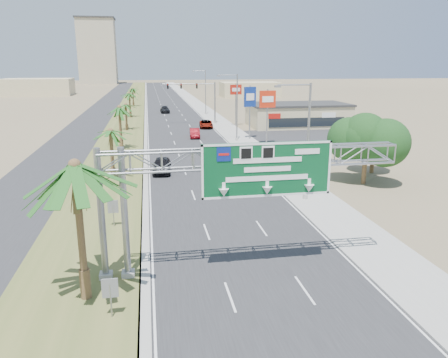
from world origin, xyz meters
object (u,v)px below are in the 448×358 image
sign_gantry (237,168)px  pole_sign_red_near (268,102)px  car_mid_lane (195,133)px  car_far (165,110)px  car_left_lane (162,165)px  pole_sign_red_far (236,93)px  car_right_lane (206,124)px  signal_mast (205,99)px  pole_sign_blue (250,99)px  store_building (298,115)px  palm_near (75,166)px

sign_gantry → pole_sign_red_near: size_ratio=2.10×
car_mid_lane → car_far: bearing=98.6°
car_left_lane → car_far: 59.07m
car_left_lane → pole_sign_red_far: size_ratio=0.61×
car_right_lane → car_mid_lane: bearing=-102.2°
signal_mast → car_far: size_ratio=2.01×
pole_sign_red_near → pole_sign_red_far: 19.53m
car_left_lane → car_mid_lane: car_left_lane is taller
car_left_lane → pole_sign_blue: (14.27, 19.42, 5.36)m
store_building → pole_sign_blue: 18.12m
car_far → store_building: bearing=-50.7°
sign_gantry → car_right_lane: (5.77, 56.65, -5.35)m
car_far → pole_sign_red_far: (12.22, -24.92, 5.46)m
store_building → pole_sign_blue: size_ratio=2.18×
car_right_lane → pole_sign_red_near: (6.51, -18.13, 5.47)m
car_mid_lane → car_right_lane: size_ratio=0.87×
signal_mast → car_left_lane: signal_mast is taller
car_far → pole_sign_red_far: pole_sign_red_far is taller
pole_sign_red_near → pole_sign_blue: bearing=106.5°
car_left_lane → pole_sign_red_far: pole_sign_red_far is taller
palm_near → pole_sign_red_near: 45.31m
signal_mast → pole_sign_red_far: (5.35, -4.01, 1.35)m
palm_near → car_mid_lane: 49.80m
car_far → pole_sign_red_far: 28.29m
pole_sign_blue → car_far: bearing=106.2°
signal_mast → car_left_lane: 39.51m
pole_sign_red_near → pole_sign_red_far: size_ratio=1.01×
signal_mast → store_building: size_ratio=0.57×
palm_near → pole_sign_red_near: palm_near is taller
car_left_lane → pole_sign_red_near: pole_sign_red_near is taller
car_far → pole_sign_red_far: bearing=-66.0°
palm_near → car_mid_lane: palm_near is taller
signal_mast → store_building: (16.83, -5.97, -2.85)m
sign_gantry → car_mid_lane: size_ratio=3.81×
palm_near → store_building: (31.20, 58.00, -4.93)m
car_left_lane → sign_gantry: bearing=-77.2°
pole_sign_blue → car_right_lane: bearing=110.9°
car_right_lane → pole_sign_red_far: (5.81, 1.39, 5.50)m
signal_mast → palm_near: bearing=-102.7°
car_mid_lane → pole_sign_red_far: size_ratio=0.56×
car_right_lane → signal_mast: bearing=90.1°
car_left_lane → car_mid_lane: 23.15m
palm_near → pole_sign_blue: palm_near is taller
signal_mast → pole_sign_blue: (4.61, -18.68, 1.34)m
store_building → car_far: bearing=131.4°
store_building → car_right_lane: store_building is taller
signal_mast → pole_sign_red_far: size_ratio=1.30×
car_far → signal_mast: bearing=-73.9°
car_right_lane → car_far: size_ratio=0.99×
palm_near → car_right_lane: bearing=76.6°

